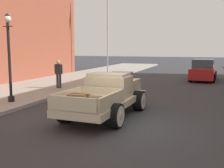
{
  "coord_description": "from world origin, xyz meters",
  "views": [
    {
      "loc": [
        2.72,
        -8.35,
        2.52
      ],
      "look_at": [
        -1.15,
        2.48,
        1.0
      ],
      "focal_mm": 43.92,
      "sensor_mm": 36.0,
      "label": 1
    }
  ],
  "objects_px": {
    "hotrod_truck_cream": "(108,95)",
    "flagpole": "(110,13)",
    "street_lamp_near": "(9,51)",
    "pedestrian_sidewalk_left": "(59,72)",
    "car_background_red": "(203,71)"
  },
  "relations": [
    {
      "from": "street_lamp_near",
      "to": "flagpole",
      "type": "xyz_separation_m",
      "value": [
        -0.73,
        14.75,
        3.39
      ]
    },
    {
      "from": "pedestrian_sidewalk_left",
      "to": "car_background_red",
      "type": "bearing_deg",
      "value": 45.86
    },
    {
      "from": "hotrod_truck_cream",
      "to": "car_background_red",
      "type": "bearing_deg",
      "value": 76.24
    },
    {
      "from": "hotrod_truck_cream",
      "to": "flagpole",
      "type": "xyz_separation_m",
      "value": [
        -5.41,
        14.94,
        5.02
      ]
    },
    {
      "from": "hotrod_truck_cream",
      "to": "flagpole",
      "type": "bearing_deg",
      "value": 109.89
    },
    {
      "from": "street_lamp_near",
      "to": "flagpole",
      "type": "bearing_deg",
      "value": 92.84
    },
    {
      "from": "flagpole",
      "to": "pedestrian_sidewalk_left",
      "type": "bearing_deg",
      "value": -86.85
    },
    {
      "from": "car_background_red",
      "to": "street_lamp_near",
      "type": "height_order",
      "value": "street_lamp_near"
    },
    {
      "from": "pedestrian_sidewalk_left",
      "to": "street_lamp_near",
      "type": "relative_size",
      "value": 0.43
    },
    {
      "from": "car_background_red",
      "to": "street_lamp_near",
      "type": "xyz_separation_m",
      "value": [
        -7.8,
        -12.57,
        1.62
      ]
    },
    {
      "from": "car_background_red",
      "to": "pedestrian_sidewalk_left",
      "type": "height_order",
      "value": "pedestrian_sidewalk_left"
    },
    {
      "from": "street_lamp_near",
      "to": "pedestrian_sidewalk_left",
      "type": "bearing_deg",
      "value": 92.12
    },
    {
      "from": "car_background_red",
      "to": "pedestrian_sidewalk_left",
      "type": "distance_m",
      "value": 11.43
    },
    {
      "from": "hotrod_truck_cream",
      "to": "street_lamp_near",
      "type": "relative_size",
      "value": 1.3
    },
    {
      "from": "pedestrian_sidewalk_left",
      "to": "street_lamp_near",
      "type": "height_order",
      "value": "street_lamp_near"
    }
  ]
}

